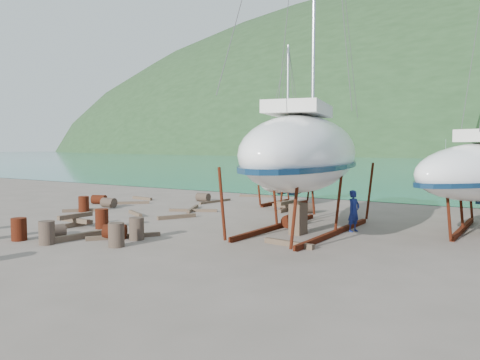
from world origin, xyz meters
The scene contains 36 objects.
ground centered at (0.00, 0.00, 0.00)m, with size 600.00×600.00×0.00m, color #62584D.
far_house_left centered at (-60.00, 190.00, 2.92)m, with size 6.60×5.60×5.60m.
far_house_center centered at (-20.00, 190.00, 2.92)m, with size 6.60×5.60×5.60m.
moored_boat_left centered at (-30.00, 60.00, 0.39)m, with size 2.00×5.00×6.05m.
moored_boat_far centered at (-8.00, 110.00, 0.39)m, with size 2.00×5.00×6.05m.
large_sailboat_near centered at (4.36, 2.46, 3.40)m, with size 6.98×13.98×21.15m.
small_sailboat_shore centered at (-0.66, 10.18, 1.65)m, with size 2.60×6.38×9.94m.
worker centered at (6.11, 3.64, 0.89)m, with size 0.65×0.43×1.78m, color navy.
drum_1 centered at (-3.24, -4.49, 0.29)m, with size 0.58×0.58×0.88m, color #2D2823.
drum_2 centered at (-10.97, 4.29, 0.29)m, with size 0.58×0.58×0.88m, color #5A1D0F.
drum_5 centered at (-0.07, -4.08, 0.44)m, with size 0.58×0.58×0.88m, color #2D2823.
drum_6 centered at (3.25, 3.26, 0.29)m, with size 0.58×0.58×0.88m, color #5A1D0F.
drum_8 centered at (-8.74, 1.34, 0.44)m, with size 0.58×0.58×0.88m, color #5A1D0F.
drum_9 centered at (-6.21, 9.02, 0.29)m, with size 0.58×0.58×0.88m, color #2D2823.
drum_10 centered at (-4.16, -5.34, 0.44)m, with size 0.58×0.58×0.88m, color #5A1D0F.
drum_11 centered at (1.99, 7.58, 0.29)m, with size 0.58×0.58×0.88m, color #2D2823.
drum_12 centered at (-1.24, -3.11, 0.29)m, with size 0.58×0.58×0.88m, color #5A1D0F.
drum_14 centered at (-3.59, -1.76, 0.44)m, with size 0.58×0.58×0.88m, color #5A1D0F.
drum_15 centered at (-9.11, 3.46, 0.29)m, with size 0.58×0.58×0.88m, color #2D2823.
drum_16 centered at (-2.57, -5.21, 0.44)m, with size 0.58×0.58×0.88m, color #2D2823.
drum_17 centered at (-0.42, -2.74, 0.44)m, with size 0.58×0.58×0.88m, color #2D2823.
timber_1 centered at (5.13, -0.53, 0.10)m, with size 0.19×2.09×0.19m, color brown.
timber_2 centered at (-10.46, 7.61, 0.09)m, with size 0.19×1.96×0.19m, color brown.
timber_4 centered at (-5.41, 2.03, 0.09)m, with size 0.17×1.93×0.17m, color brown.
timber_5 centered at (-1.05, -2.82, 0.08)m, with size 0.16×2.91×0.16m, color brown.
timber_6 centered at (-0.65, 10.09, 0.10)m, with size 0.19×2.08×0.19m, color brown.
timber_8 centered at (-2.72, 2.30, 0.09)m, with size 0.19×2.09×0.19m, color brown.
timber_9 centered at (-4.74, 13.42, 0.08)m, with size 0.15×2.43×0.15m, color brown.
timber_10 centered at (-4.05, 5.25, 0.08)m, with size 0.16×2.75×0.16m, color brown.
timber_11 centered at (-3.63, 4.76, 0.08)m, with size 0.15×2.75×0.15m, color brown.
timber_12 centered at (-8.88, 1.27, 0.08)m, with size 0.17×2.02×0.17m, color brown.
timber_15 centered at (-5.19, 9.02, 0.07)m, with size 0.15×2.91×0.15m, color brown.
timber_16 centered at (-2.41, -3.83, 0.11)m, with size 0.23×2.72×0.23m, color brown.
timber_17 centered at (-9.19, 5.39, 0.08)m, with size 0.16×2.25×0.16m, color brown.
timber_pile_fore centered at (-4.97, -2.10, 0.30)m, with size 1.80×1.80×0.60m.
timber_pile_aft centered at (0.74, 7.78, 0.30)m, with size 1.80×1.80×0.60m.
Camera 1 is at (12.91, -15.71, 3.62)m, focal length 35.00 mm.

